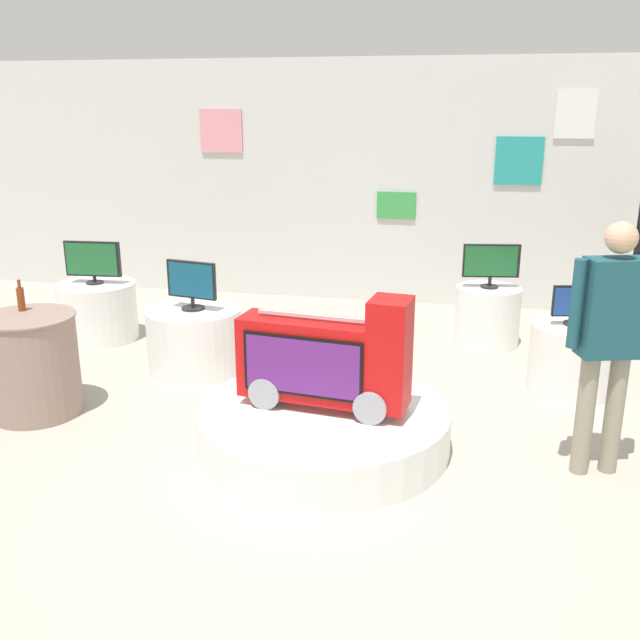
{
  "coord_description": "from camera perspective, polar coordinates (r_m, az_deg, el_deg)",
  "views": [
    {
      "loc": [
        0.91,
        -4.22,
        2.39
      ],
      "look_at": [
        -0.21,
        1.13,
        0.72
      ],
      "focal_mm": 39.72,
      "sensor_mm": 36.0,
      "label": 1
    }
  ],
  "objects": [
    {
      "name": "ground_plane",
      "position": [
        4.94,
        -0.27,
        -11.95
      ],
      "size": [
        30.0,
        30.0,
        0.0
      ],
      "primitive_type": "plane",
      "color": "#A8A091"
    },
    {
      "name": "back_wall_display",
      "position": [
        8.77,
        5.98,
        10.84
      ],
      "size": [
        12.2,
        0.13,
        2.92
      ],
      "color": "silver",
      "rests_on": "ground"
    },
    {
      "name": "main_display_pedestal",
      "position": [
        5.17,
        0.26,
        -8.61
      ],
      "size": [
        1.82,
        1.82,
        0.31
      ],
      "primitive_type": "cylinder",
      "color": "white",
      "rests_on": "ground"
    },
    {
      "name": "novelty_firetruck_tv",
      "position": [
        4.96,
        0.5,
        -3.44
      ],
      "size": [
        1.24,
        0.48,
        0.85
      ],
      "color": "gray",
      "rests_on": "main_display_pedestal"
    },
    {
      "name": "display_pedestal_left_rear",
      "position": [
        7.81,
        -17.48,
        0.68
      ],
      "size": [
        0.81,
        0.81,
        0.6
      ],
      "primitive_type": "cylinder",
      "color": "white",
      "rests_on": "ground"
    },
    {
      "name": "tv_on_left_rear",
      "position": [
        7.68,
        -17.85,
        4.59
      ],
      "size": [
        0.59,
        0.18,
        0.44
      ],
      "color": "black",
      "rests_on": "display_pedestal_left_rear"
    },
    {
      "name": "display_pedestal_center_rear",
      "position": [
        7.49,
        13.33,
        0.33
      ],
      "size": [
        0.66,
        0.66,
        0.6
      ],
      "primitive_type": "cylinder",
      "color": "white",
      "rests_on": "ground"
    },
    {
      "name": "tv_on_center_rear",
      "position": [
        7.35,
        13.62,
        4.5
      ],
      "size": [
        0.57,
        0.18,
        0.45
      ],
      "color": "black",
      "rests_on": "display_pedestal_center_rear"
    },
    {
      "name": "display_pedestal_right_rear",
      "position": [
        6.45,
        19.56,
        -2.92
      ],
      "size": [
        0.71,
        0.71,
        0.6
      ],
      "primitive_type": "cylinder",
      "color": "white",
      "rests_on": "ground"
    },
    {
      "name": "tv_on_right_rear",
      "position": [
        6.3,
        19.99,
        1.23
      ],
      "size": [
        0.41,
        0.19,
        0.34
      ],
      "color": "black",
      "rests_on": "display_pedestal_right_rear"
    },
    {
      "name": "display_pedestal_far_right",
      "position": [
        6.63,
        -10.05,
        -1.64
      ],
      "size": [
        0.87,
        0.87,
        0.6
      ],
      "primitive_type": "cylinder",
      "color": "white",
      "rests_on": "ground"
    },
    {
      "name": "tv_on_far_right",
      "position": [
        6.47,
        -10.31,
        2.95
      ],
      "size": [
        0.49,
        0.21,
        0.45
      ],
      "color": "black",
      "rests_on": "display_pedestal_far_right"
    },
    {
      "name": "side_table_round",
      "position": [
        6.06,
        -22.13,
        -3.3
      ],
      "size": [
        0.73,
        0.73,
        0.82
      ],
      "color": "gray",
      "rests_on": "ground"
    },
    {
      "name": "bottle_on_side_table",
      "position": [
        6.08,
        -22.96,
        1.62
      ],
      "size": [
        0.06,
        0.06,
        0.25
      ],
      "color": "brown",
      "rests_on": "side_table_round"
    },
    {
      "name": "shopper_browsing_rear",
      "position": [
        4.89,
        22.31,
        -0.86
      ],
      "size": [
        0.54,
        0.3,
        1.7
      ],
      "color": "gray",
      "rests_on": "ground"
    }
  ]
}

